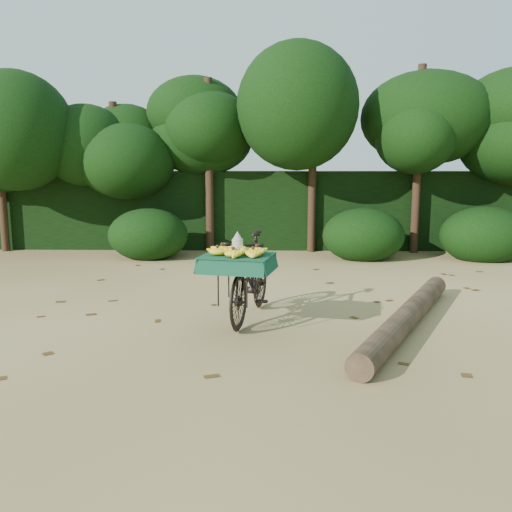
{
  "coord_description": "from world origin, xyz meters",
  "views": [
    {
      "loc": [
        -0.49,
        -6.92,
        1.94
      ],
      "look_at": [
        -0.63,
        -0.54,
        0.87
      ],
      "focal_mm": 38.0,
      "sensor_mm": 36.0,
      "label": 1
    }
  ],
  "objects": [
    {
      "name": "hedge_backdrop",
      "position": [
        0.0,
        6.3,
        0.9
      ],
      "size": [
        26.0,
        1.8,
        1.8
      ],
      "primitive_type": "cube",
      "color": "black",
      "rests_on": "ground"
    },
    {
      "name": "ground",
      "position": [
        0.0,
        0.0,
        0.0
      ],
      "size": [
        80.0,
        80.0,
        0.0
      ],
      "primitive_type": "plane",
      "color": "tan",
      "rests_on": "ground"
    },
    {
      "name": "vendor_bicycle",
      "position": [
        -0.72,
        -0.23,
        0.57
      ],
      "size": [
        1.03,
        1.94,
        1.11
      ],
      "rotation": [
        0.0,
        0.0,
        -0.21
      ],
      "color": "black",
      "rests_on": "ground"
    },
    {
      "name": "bush_clumps",
      "position": [
        0.5,
        4.3,
        0.45
      ],
      "size": [
        8.8,
        1.7,
        0.9
      ],
      "primitive_type": null,
      "color": "black",
      "rests_on": "ground"
    },
    {
      "name": "fallen_log",
      "position": [
        1.2,
        -0.56,
        0.14
      ],
      "size": [
        1.99,
        3.56,
        0.28
      ],
      "primitive_type": "cylinder",
      "rotation": [
        1.57,
        0.0,
        -0.47
      ],
      "color": "brown",
      "rests_on": "ground"
    },
    {
      "name": "tree_row",
      "position": [
        -0.65,
        5.5,
        2.0
      ],
      "size": [
        14.5,
        2.0,
        4.0
      ],
      "primitive_type": null,
      "color": "black",
      "rests_on": "ground"
    },
    {
      "name": "leaf_litter",
      "position": [
        0.0,
        0.65,
        0.01
      ],
      "size": [
        7.0,
        7.3,
        0.01
      ],
      "primitive_type": null,
      "color": "#4C3214",
      "rests_on": "ground"
    }
  ]
}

